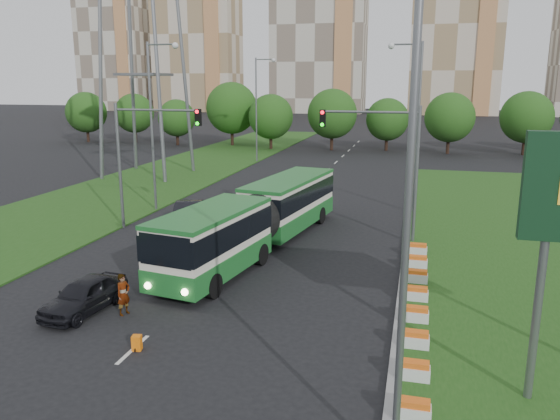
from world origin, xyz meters
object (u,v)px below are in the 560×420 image
(car_left_near, at_px, (84,295))
(pedestrian, at_px, (123,294))
(car_left_far, at_px, (188,214))
(traffic_mast_left, at_px, (141,146))
(shopping_trolley, at_px, (137,343))
(traffic_mast_median, at_px, (389,152))
(articulated_bus, at_px, (257,218))

(car_left_near, xyz_separation_m, pedestrian, (1.73, 0.13, 0.16))
(car_left_far, distance_m, pedestrian, 13.99)
(traffic_mast_left, relative_size, car_left_far, 1.64)
(traffic_mast_left, height_order, shopping_trolley, traffic_mast_left)
(traffic_mast_median, distance_m, car_left_near, 18.22)
(car_left_near, distance_m, car_left_far, 13.84)
(traffic_mast_median, distance_m, car_left_far, 13.54)
(traffic_mast_left, xyz_separation_m, shopping_trolley, (7.55, -15.00, -5.08))
(traffic_mast_left, relative_size, articulated_bus, 0.44)
(articulated_bus, relative_size, shopping_trolley, 32.55)
(traffic_mast_left, height_order, pedestrian, traffic_mast_left)
(car_left_far, bearing_deg, articulated_bus, -47.22)
(car_left_far, height_order, pedestrian, pedestrian)
(traffic_mast_left, bearing_deg, articulated_bus, -15.79)
(traffic_mast_median, bearing_deg, articulated_bus, -154.40)
(articulated_bus, bearing_deg, traffic_mast_left, 173.39)
(traffic_mast_left, xyz_separation_m, car_left_far, (2.41, 1.29, -4.54))
(articulated_bus, xyz_separation_m, car_left_near, (-4.41, -10.15, -1.10))
(articulated_bus, bearing_deg, traffic_mast_median, 34.78)
(articulated_bus, distance_m, car_left_near, 11.12)
(traffic_mast_median, relative_size, traffic_mast_left, 1.00)
(car_left_near, bearing_deg, traffic_mast_median, 56.86)
(traffic_mast_median, xyz_separation_m, traffic_mast_left, (-15.16, -1.00, 0.00))
(traffic_mast_median, height_order, car_left_far, traffic_mast_median)
(traffic_mast_median, distance_m, articulated_bus, 8.47)
(car_left_far, distance_m, shopping_trolley, 17.09)
(traffic_mast_median, bearing_deg, shopping_trolley, -115.42)
(traffic_mast_left, bearing_deg, car_left_near, -73.03)
(traffic_mast_median, height_order, traffic_mast_left, same)
(traffic_mast_median, xyz_separation_m, pedestrian, (-9.62, -13.34, -4.48))
(car_left_near, height_order, car_left_far, car_left_far)
(traffic_mast_left, distance_m, pedestrian, 14.25)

